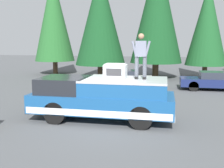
# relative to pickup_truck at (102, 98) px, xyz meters

# --- Properties ---
(ground_plane) EXTENTS (90.00, 90.00, 0.00)m
(ground_plane) POSITION_rel_pickup_truck_xyz_m (-0.30, -0.30, -0.87)
(ground_plane) COLOR #4C4F51
(pickup_truck) EXTENTS (2.01, 5.54, 1.65)m
(pickup_truck) POSITION_rel_pickup_truck_xyz_m (0.00, 0.00, 0.00)
(pickup_truck) COLOR navy
(pickup_truck) RESTS_ON ground
(compressor_unit) EXTENTS (0.65, 0.84, 0.56)m
(compressor_unit) POSITION_rel_pickup_truck_xyz_m (0.13, -0.50, 1.05)
(compressor_unit) COLOR silver
(compressor_unit) RESTS_ON pickup_truck
(person_on_truck_bed) EXTENTS (0.29, 0.72, 1.69)m
(person_on_truck_bed) POSITION_rel_pickup_truck_xyz_m (0.10, -1.47, 1.68)
(person_on_truck_bed) COLOR #4C515B
(person_on_truck_bed) RESTS_ON pickup_truck
(parked_car_navy) EXTENTS (1.64, 4.10, 1.16)m
(parked_car_navy) POSITION_rel_pickup_truck_xyz_m (7.70, -5.44, -0.29)
(parked_car_navy) COLOR navy
(parked_car_navy) RESTS_ON ground
(parked_car_white) EXTENTS (1.64, 4.10, 1.16)m
(parked_car_white) POSITION_rel_pickup_truck_xyz_m (7.52, 0.52, -0.29)
(parked_car_white) COLOR white
(parked_car_white) RESTS_ON ground
(conifer_left) EXTENTS (3.28, 3.28, 7.83)m
(conifer_left) POSITION_rel_pickup_truck_xyz_m (13.06, -5.60, 3.59)
(conifer_left) COLOR #4C3826
(conifer_left) RESTS_ON ground
(conifer_center_left) EXTENTS (4.25, 4.25, 10.15)m
(conifer_center_left) POSITION_rel_pickup_truck_xyz_m (12.59, -1.58, 4.84)
(conifer_center_left) COLOR #4C3826
(conifer_center_left) RESTS_ON ground
(conifer_center_right) EXTENTS (4.17, 4.17, 8.83)m
(conifer_center_right) POSITION_rel_pickup_truck_xyz_m (11.74, 2.95, 4.10)
(conifer_center_right) COLOR #4C3826
(conifer_center_right) RESTS_ON ground
(conifer_right) EXTENTS (3.65, 3.65, 9.24)m
(conifer_right) POSITION_rel_pickup_truck_xyz_m (13.61, 7.84, 4.37)
(conifer_right) COLOR #4C3826
(conifer_right) RESTS_ON ground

